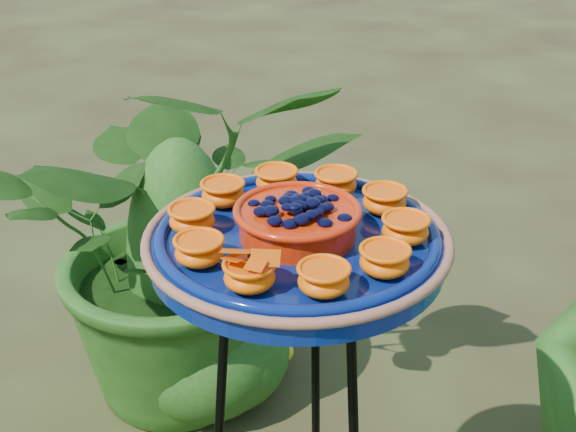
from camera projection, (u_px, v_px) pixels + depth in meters
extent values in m
torus|color=black|center=(297.00, 266.00, 1.15)|extent=(0.27, 0.27, 0.01)
cylinder|color=black|center=(316.00, 423.00, 1.45)|extent=(0.03, 0.08, 0.82)
cylinder|color=navy|center=(297.00, 248.00, 1.14)|extent=(0.48, 0.48, 0.04)
torus|color=#935C42|center=(297.00, 237.00, 1.13)|extent=(0.44, 0.44, 0.01)
torus|color=navy|center=(297.00, 235.00, 1.13)|extent=(0.40, 0.40, 0.02)
cylinder|color=red|center=(297.00, 223.00, 1.12)|extent=(0.19, 0.19, 0.04)
torus|color=red|center=(297.00, 210.00, 1.11)|extent=(0.18, 0.18, 0.01)
ellipsoid|color=black|center=(297.00, 207.00, 1.11)|extent=(0.14, 0.14, 0.03)
ellipsoid|color=#FF5F02|center=(405.00, 231.00, 1.11)|extent=(0.07, 0.07, 0.03)
cylinder|color=#FF5905|center=(406.00, 221.00, 1.10)|extent=(0.06, 0.06, 0.01)
ellipsoid|color=#FF5F02|center=(384.00, 202.00, 1.19)|extent=(0.07, 0.07, 0.03)
cylinder|color=#FF5905|center=(385.00, 193.00, 1.18)|extent=(0.06, 0.06, 0.01)
ellipsoid|color=#FF5F02|center=(336.00, 185.00, 1.24)|extent=(0.07, 0.07, 0.03)
cylinder|color=#FF5905|center=(336.00, 175.00, 1.24)|extent=(0.06, 0.06, 0.01)
ellipsoid|color=#FF5F02|center=(277.00, 182.00, 1.25)|extent=(0.07, 0.07, 0.03)
cylinder|color=#FF5905|center=(276.00, 173.00, 1.24)|extent=(0.06, 0.06, 0.01)
ellipsoid|color=#FF5F02|center=(223.00, 195.00, 1.21)|extent=(0.07, 0.07, 0.03)
cylinder|color=#FF5905|center=(223.00, 185.00, 1.20)|extent=(0.06, 0.06, 0.01)
ellipsoid|color=#FF5F02|center=(192.00, 221.00, 1.14)|extent=(0.07, 0.07, 0.03)
cylinder|color=#FF5905|center=(191.00, 211.00, 1.13)|extent=(0.06, 0.06, 0.01)
ellipsoid|color=#FF5F02|center=(199.00, 253.00, 1.05)|extent=(0.07, 0.07, 0.03)
cylinder|color=#FF5905|center=(199.00, 242.00, 1.05)|extent=(0.06, 0.06, 0.01)
ellipsoid|color=#FF5F02|center=(250.00, 277.00, 1.00)|extent=(0.07, 0.07, 0.03)
cylinder|color=#FF5905|center=(249.00, 266.00, 0.99)|extent=(0.06, 0.06, 0.01)
ellipsoid|color=#FF5F02|center=(324.00, 282.00, 0.99)|extent=(0.07, 0.07, 0.03)
cylinder|color=#FF5905|center=(324.00, 270.00, 0.98)|extent=(0.06, 0.06, 0.01)
ellipsoid|color=#FF5F02|center=(385.00, 263.00, 1.03)|extent=(0.07, 0.07, 0.03)
cylinder|color=#FF5905|center=(385.00, 252.00, 1.02)|extent=(0.06, 0.06, 0.01)
cylinder|color=black|center=(249.00, 260.00, 0.99)|extent=(0.02, 0.02, 0.00)
cube|color=#E05504|center=(236.00, 251.00, 1.00)|extent=(0.04, 0.04, 0.01)
cube|color=#E05504|center=(265.00, 258.00, 0.98)|extent=(0.04, 0.04, 0.01)
imported|color=#214A13|center=(182.00, 232.00, 1.98)|extent=(1.10, 1.06, 0.93)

